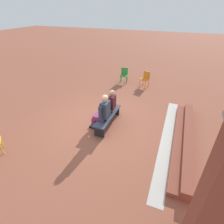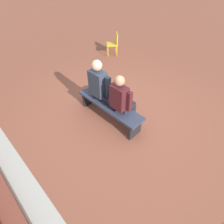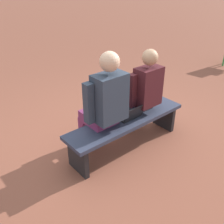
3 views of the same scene
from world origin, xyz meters
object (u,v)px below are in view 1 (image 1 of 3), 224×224
person_adult (102,112)px  plastic_chair_foreground (145,78)px  bench (108,117)px  person_student (109,104)px  plastic_chair_by_pillar (124,74)px  laptop (109,113)px

person_adult → plastic_chair_foreground: size_ratio=1.71×
bench → person_student: size_ratio=1.34×
person_student → bench: bearing=11.4°
plastic_chair_foreground → person_adult: bearing=-7.4°
bench → plastic_chair_foreground: (-4.36, 0.54, 0.13)m
person_student → plastic_chair_by_pillar: size_ratio=1.60×
plastic_chair_foreground → person_student: bearing=-8.5°
bench → plastic_chair_foreground: size_ratio=2.14×
person_adult → laptop: size_ratio=4.50×
person_student → person_adult: size_ratio=0.93×
bench → plastic_chair_by_pillar: plastic_chair_by_pillar is taller
bench → person_student: 0.50m
bench → person_student: (-0.33, -0.07, 0.36)m
bench → plastic_chair_by_pillar: bearing=-170.1°
bench → laptop: laptop is taller
person_adult → plastic_chair_foreground: 4.74m
plastic_chair_by_pillar → bench: bearing=9.9°
person_adult → laptop: bearing=167.2°
plastic_chair_by_pillar → plastic_chair_foreground: size_ratio=1.00×
bench → person_student: bearing=-168.6°
laptop → plastic_chair_by_pillar: (-4.49, -0.81, -0.02)m
person_adult → laptop: (-0.37, 0.09, -0.26)m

